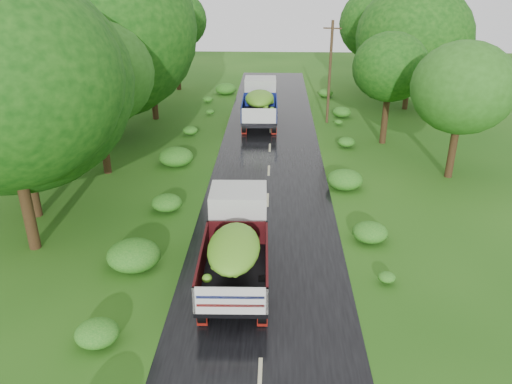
{
  "coord_description": "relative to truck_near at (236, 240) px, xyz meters",
  "views": [
    {
      "loc": [
        0.32,
        -10.88,
        10.86
      ],
      "look_at": [
        -0.48,
        9.26,
        1.7
      ],
      "focal_mm": 35.0,
      "sensor_mm": 36.0,
      "label": 1
    }
  ],
  "objects": [
    {
      "name": "ground",
      "position": [
        1.06,
        -5.21,
        -1.55
      ],
      "size": [
        120.0,
        120.0,
        0.0
      ],
      "primitive_type": "plane",
      "color": "#1B4C10",
      "rests_on": "ground"
    },
    {
      "name": "road",
      "position": [
        1.06,
        -0.21,
        -1.54
      ],
      "size": [
        6.5,
        80.0,
        0.02
      ],
      "primitive_type": "cube",
      "color": "black",
      "rests_on": "ground"
    },
    {
      "name": "road_lines",
      "position": [
        1.06,
        0.79,
        -1.53
      ],
      "size": [
        0.12,
        69.6,
        0.0
      ],
      "color": "#BFB78C",
      "rests_on": "road"
    },
    {
      "name": "truck_near",
      "position": [
        0.0,
        0.0,
        0.0
      ],
      "size": [
        2.45,
        6.58,
        2.74
      ],
      "rotation": [
        0.0,
        0.0,
        0.02
      ],
      "color": "black",
      "rests_on": "ground"
    },
    {
      "name": "truck_far",
      "position": [
        0.22,
        20.66,
        0.1
      ],
      "size": [
        2.57,
        6.99,
        2.92
      ],
      "rotation": [
        0.0,
        0.0,
        0.01
      ],
      "color": "black",
      "rests_on": "ground"
    },
    {
      "name": "utility_pole",
      "position": [
        5.31,
        20.78,
        2.26
      ],
      "size": [
        1.29,
        0.36,
        7.4
      ],
      "rotation": [
        0.0,
        0.0,
        -0.21
      ],
      "color": "#382616",
      "rests_on": "ground"
    },
    {
      "name": "trees_left",
      "position": [
        -9.19,
        14.11,
        5.0
      ],
      "size": [
        6.42,
        33.41,
        9.43
      ],
      "color": "black",
      "rests_on": "ground"
    },
    {
      "name": "trees_right",
      "position": [
        11.03,
        22.91,
        4.0
      ],
      "size": [
        7.21,
        24.93,
        7.82
      ],
      "color": "black",
      "rests_on": "ground"
    },
    {
      "name": "shrubs",
      "position": [
        1.06,
        8.79,
        -1.2
      ],
      "size": [
        11.9,
        44.0,
        0.7
      ],
      "color": "#186518",
      "rests_on": "ground"
    }
  ]
}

